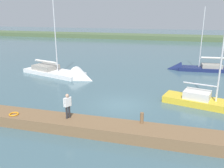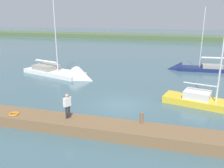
% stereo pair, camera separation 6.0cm
% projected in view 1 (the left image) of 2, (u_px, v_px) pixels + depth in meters
% --- Properties ---
extents(ground_plane, '(200.00, 200.00, 0.00)m').
position_uv_depth(ground_plane, '(121.00, 105.00, 19.97)').
color(ground_plane, '#42606B').
extents(far_shoreline, '(180.00, 8.00, 2.40)m').
position_uv_depth(far_shoreline, '(162.00, 39.00, 69.99)').
color(far_shoreline, '#4C603D').
rests_on(far_shoreline, ground_plane).
extents(dock_pier, '(24.03, 1.87, 0.74)m').
position_uv_depth(dock_pier, '(103.00, 128.00, 15.15)').
color(dock_pier, brown).
rests_on(dock_pier, ground_plane).
extents(mooring_post_near, '(0.23, 0.23, 0.71)m').
position_uv_depth(mooring_post_near, '(142.00, 118.00, 14.95)').
color(mooring_post_near, brown).
rests_on(mooring_post_near, dock_pier).
extents(life_ring_buoy, '(0.66, 0.66, 0.10)m').
position_uv_depth(life_ring_buoy, '(14.00, 114.00, 16.26)').
color(life_ring_buoy, orange).
rests_on(life_ring_buoy, dock_pier).
extents(sailboat_far_left, '(8.14, 3.92, 9.81)m').
position_uv_depth(sailboat_far_left, '(218.00, 106.00, 19.24)').
color(sailboat_far_left, gold).
rests_on(sailboat_far_left, ground_plane).
extents(sailboat_far_right, '(10.64, 5.72, 10.75)m').
position_uv_depth(sailboat_far_right, '(66.00, 76.00, 28.96)').
color(sailboat_far_right, white).
rests_on(sailboat_far_right, ground_plane).
extents(sailboat_inner_slip, '(7.90, 2.56, 9.20)m').
position_uv_depth(sailboat_inner_slip, '(193.00, 69.00, 32.07)').
color(sailboat_inner_slip, navy).
rests_on(sailboat_inner_slip, ground_plane).
extents(person_on_dock, '(0.41, 0.58, 1.69)m').
position_uv_depth(person_on_dock, '(68.00, 104.00, 15.50)').
color(person_on_dock, '#28282D').
rests_on(person_on_dock, dock_pier).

